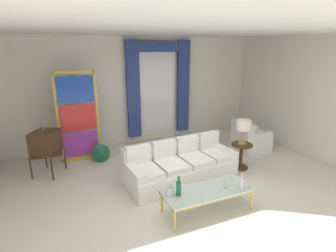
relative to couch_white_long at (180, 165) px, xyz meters
name	(u,v)px	position (x,y,z in m)	size (l,w,h in m)	color
ground_plane	(184,188)	(-0.09, -0.41, -0.31)	(16.00, 16.00, 0.00)	silver
wall_rear	(138,91)	(-0.09, 2.65, 1.19)	(8.00, 0.12, 3.00)	white
wall_right	(302,96)	(3.57, 0.19, 1.19)	(0.12, 7.00, 3.00)	white
ceiling_slab	(169,31)	(-0.09, 0.39, 2.71)	(8.00, 7.60, 0.04)	white
curtained_window	(159,82)	(0.51, 2.49, 1.44)	(2.00, 0.17, 2.70)	white
couch_white_long	(180,165)	(0.00, 0.00, 0.00)	(2.41, 1.15, 0.86)	white
coffee_table	(208,192)	(-0.07, -1.24, 0.07)	(1.53, 0.61, 0.41)	silver
bottle_blue_decanter	(226,182)	(0.25, -1.30, 0.22)	(0.06, 0.06, 0.30)	silver
bottle_crystal_tall	(241,183)	(0.45, -1.46, 0.23)	(0.06, 0.06, 0.32)	silver
bottle_amber_squat	(170,190)	(-0.72, -1.14, 0.19)	(0.13, 0.13, 0.24)	silver
bottle_ruby_flask	(179,188)	(-0.59, -1.19, 0.24)	(0.08, 0.08, 0.34)	#196B3D
vintage_tv	(46,143)	(-2.58, 1.33, 0.42)	(0.73, 0.76, 1.35)	#472D19
armchair_white	(249,140)	(2.46, 0.74, -0.02)	(0.87, 0.87, 0.80)	white
stained_glass_divider	(78,119)	(-1.83, 1.83, 0.75)	(0.95, 0.05, 2.20)	gold
peacock_figurine	(102,154)	(-1.40, 1.46, -0.09)	(0.44, 0.60, 0.50)	beige
round_side_table	(241,154)	(1.52, -0.10, 0.05)	(0.48, 0.48, 0.59)	#472D19
table_lamp_brass	(244,126)	(1.52, -0.10, 0.72)	(0.32, 0.32, 0.57)	#B29338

